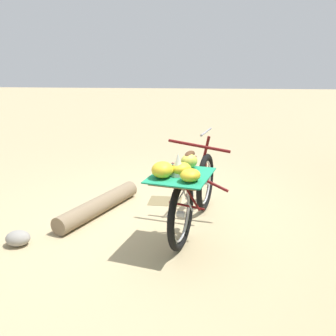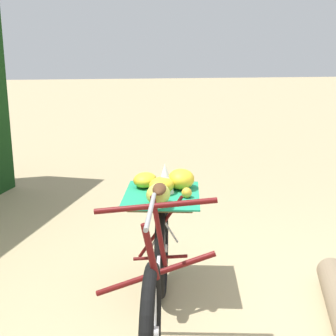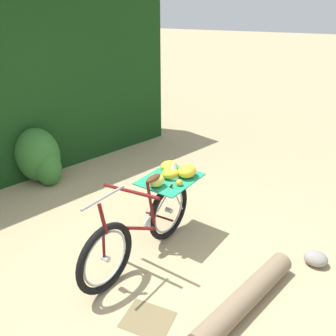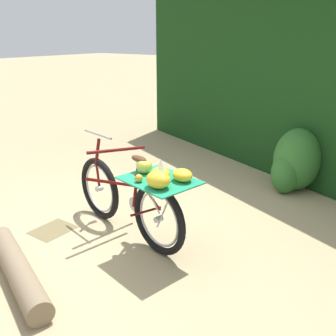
{
  "view_description": "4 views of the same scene",
  "coord_description": "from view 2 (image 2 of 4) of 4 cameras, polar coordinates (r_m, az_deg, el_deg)",
  "views": [
    {
      "loc": [
        -0.36,
        3.73,
        1.74
      ],
      "look_at": [
        0.01,
        0.67,
        0.85
      ],
      "focal_mm": 36.31,
      "sensor_mm": 36.0,
      "label": 1
    },
    {
      "loc": [
        -0.61,
        -2.46,
        1.78
      ],
      "look_at": [
        -0.07,
        0.67,
        0.97
      ],
      "focal_mm": 48.81,
      "sensor_mm": 36.0,
      "label": 2
    },
    {
      "loc": [
        1.28,
        -2.63,
        2.63
      ],
      "look_at": [
        -0.19,
        0.76,
        0.85
      ],
      "focal_mm": 37.99,
      "sensor_mm": 36.0,
      "label": 3
    },
    {
      "loc": [
        2.55,
        2.66,
        2.06
      ],
      "look_at": [
        -0.25,
        0.65,
        0.86
      ],
      "focal_mm": 41.18,
      "sensor_mm": 36.0,
      "label": 4
    }
  ],
  "objects": [
    {
      "name": "bicycle",
      "position": [
        3.04,
        -1.09,
        -10.49
      ],
      "size": [
        0.84,
        1.8,
        1.03
      ],
      "rotation": [
        0.0,
        0.0,
        -1.78
      ],
      "color": "black",
      "rests_on": "ground_plane"
    }
  ]
}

